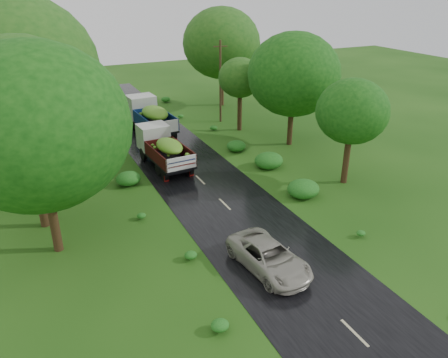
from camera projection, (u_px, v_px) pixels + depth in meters
ground at (297, 276)px, 20.49m from camera, size 120.00×120.00×0.00m
road at (247, 227)px, 24.61m from camera, size 6.50×80.00×0.02m
road_lines at (239, 219)px, 25.42m from camera, size 0.12×69.60×0.00m
truck_near at (163, 147)px, 32.17m from camera, size 2.64×6.43×2.65m
truck_far at (149, 115)px, 39.24m from camera, size 2.89×7.12×2.93m
car at (269, 257)px, 20.74m from camera, size 2.74×5.03×1.34m
utility_pole at (220, 81)px, 41.33m from camera, size 1.35×0.30×7.73m
trees_left at (19, 72)px, 31.00m from camera, size 5.37×32.13×9.22m
trees_right at (261, 66)px, 38.34m from camera, size 5.70×25.68×8.47m
shrubs at (190, 165)px, 31.87m from camera, size 11.90×44.00×0.70m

